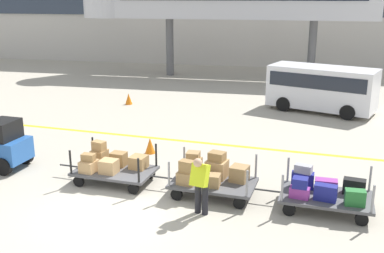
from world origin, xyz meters
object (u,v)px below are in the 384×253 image
(baggage_cart_lead, at_px, (112,165))
(shuttle_van, at_px, (322,86))
(safety_cone_far, at_px, (150,146))
(baggage_cart_tail, at_px, (325,192))
(baggage_handler, at_px, (200,183))
(baggage_cart_middle, at_px, (211,175))
(safety_cone_near, at_px, (129,99))

(baggage_cart_lead, bearing_deg, shuttle_van, 57.04)
(shuttle_van, distance_m, safety_cone_far, 9.60)
(baggage_cart_tail, bearing_deg, baggage_handler, -162.83)
(baggage_cart_middle, bearing_deg, baggage_cart_lead, 175.44)
(baggage_cart_middle, height_order, shuttle_van, shuttle_van)
(baggage_handler, relative_size, safety_cone_far, 2.84)
(baggage_cart_tail, relative_size, shuttle_van, 0.59)
(baggage_handler, bearing_deg, baggage_cart_middle, 88.30)
(baggage_cart_tail, bearing_deg, safety_cone_near, 131.52)
(baggage_handler, bearing_deg, safety_cone_near, 117.86)
(baggage_cart_lead, bearing_deg, safety_cone_far, 82.22)
(baggage_cart_middle, distance_m, safety_cone_far, 3.92)
(baggage_cart_lead, height_order, shuttle_van, shuttle_van)
(baggage_cart_lead, xyz_separation_m, baggage_cart_middle, (3.00, -0.24, 0.05))
(baggage_cart_lead, distance_m, safety_cone_near, 9.86)
(baggage_cart_middle, relative_size, safety_cone_near, 5.56)
(baggage_cart_middle, xyz_separation_m, baggage_handler, (-0.04, -1.31, 0.30))
(shuttle_van, bearing_deg, safety_cone_far, -129.79)
(baggage_cart_tail, xyz_separation_m, shuttle_van, (0.43, 10.59, 0.73))
(baggage_cart_middle, bearing_deg, safety_cone_near, 121.14)
(baggage_cart_tail, height_order, safety_cone_far, baggage_cart_tail)
(baggage_cart_lead, relative_size, safety_cone_near, 5.56)
(baggage_cart_lead, bearing_deg, safety_cone_near, 106.76)
(baggage_cart_tail, bearing_deg, baggage_cart_lead, 174.35)
(baggage_handler, distance_m, shuttle_van, 12.06)
(safety_cone_near, bearing_deg, baggage_cart_middle, -58.86)
(baggage_cart_tail, bearing_deg, shuttle_van, 87.65)
(safety_cone_far, bearing_deg, safety_cone_near, 115.25)
(baggage_cart_lead, xyz_separation_m, baggage_handler, (2.96, -1.55, 0.35))
(safety_cone_near, bearing_deg, baggage_cart_lead, -73.24)
(baggage_cart_tail, relative_size, baggage_handler, 1.96)
(safety_cone_near, bearing_deg, baggage_handler, -62.14)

